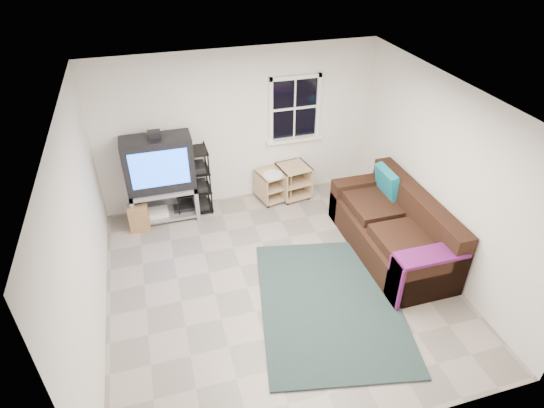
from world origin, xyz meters
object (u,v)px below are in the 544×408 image
object	(u,v)px
av_rack	(192,185)
sofa	(394,231)
side_table_left	(292,179)
tv_unit	(160,172)
side_table_right	(272,183)

from	to	relation	value
av_rack	sofa	size ratio (longest dim) A/B	0.51
av_rack	side_table_left	xyz separation A→B (m)	(1.74, -0.00, -0.18)
tv_unit	sofa	size ratio (longest dim) A/B	0.69
tv_unit	side_table_right	size ratio (longest dim) A/B	2.65
side_table_right	tv_unit	bearing A→B (deg)	-178.59
av_rack	tv_unit	bearing A→B (deg)	-173.61
side_table_right	av_rack	bearing A→B (deg)	179.64
side_table_left	side_table_right	size ratio (longest dim) A/B	1.02
tv_unit	sofa	world-z (taller)	tv_unit
sofa	side_table_right	bearing A→B (deg)	125.13
av_rack	side_table_left	size ratio (longest dim) A/B	1.94
side_table_left	sofa	size ratio (longest dim) A/B	0.27
tv_unit	side_table_right	xyz separation A→B (m)	(1.84, 0.05, -0.54)
side_table_right	sofa	world-z (taller)	sofa
tv_unit	sofa	bearing A→B (deg)	-30.15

